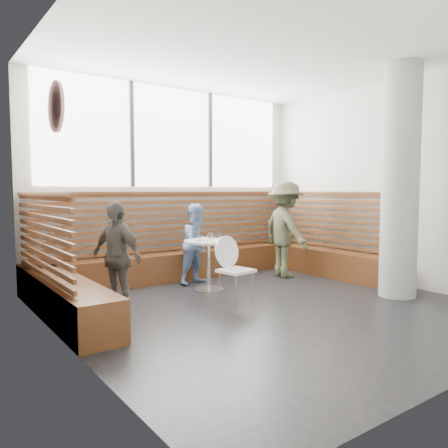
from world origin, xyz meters
TOP-DOWN VIEW (x-y plane):
  - room at (0.00, 0.00)m, footprint 5.00×5.00m
  - booth at (0.00, 1.77)m, footprint 5.00×2.50m
  - concrete_column at (1.85, -0.60)m, footprint 0.50×0.50m
  - wall_art at (-2.46, 0.40)m, footprint 0.03×0.50m
  - cafe_table at (-0.10, 1.25)m, footprint 0.73×0.73m
  - cafe_chair at (-0.22, 0.49)m, footprint 0.42×0.41m
  - adult_man at (1.54, 1.34)m, footprint 0.78×1.15m
  - child_back at (0.02, 1.74)m, footprint 0.69×0.58m
  - child_left at (-1.63, 1.00)m, footprint 0.58×0.86m
  - plate_near at (-0.19, 1.34)m, footprint 0.21×0.21m
  - plate_far at (-0.07, 1.44)m, footprint 0.22×0.22m
  - glass_left at (-0.33, 1.16)m, footprint 0.07×0.07m
  - glass_mid at (-0.10, 1.21)m, footprint 0.08×0.08m
  - glass_right at (0.13, 1.30)m, footprint 0.07×0.07m
  - menu_card at (-0.08, 1.12)m, footprint 0.19×0.14m

SIDE VIEW (x-z plane):
  - booth at x=0.00m, z-range -0.31..1.13m
  - cafe_chair at x=-0.22m, z-range 0.07..0.95m
  - cafe_table at x=-0.10m, z-range 0.16..0.91m
  - child_back at x=0.02m, z-range 0.00..1.27m
  - child_left at x=-1.63m, z-range 0.00..1.35m
  - menu_card at x=-0.08m, z-range 0.75..0.75m
  - plate_near at x=-0.19m, z-range 0.75..0.76m
  - plate_far at x=-0.07m, z-range 0.75..0.76m
  - glass_right at x=0.13m, z-range 0.75..0.85m
  - glass_left at x=-0.33m, z-range 0.75..0.85m
  - glass_mid at x=-0.10m, z-range 0.75..0.87m
  - adult_man at x=1.54m, z-range 0.00..1.64m
  - concrete_column at x=1.85m, z-range 0.00..3.20m
  - room at x=0.00m, z-range 0.00..3.20m
  - wall_art at x=-2.46m, z-range 2.05..2.55m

